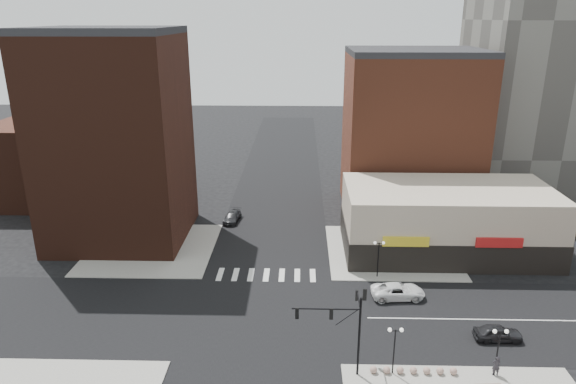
{
  "coord_description": "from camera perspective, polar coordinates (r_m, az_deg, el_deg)",
  "views": [
    {
      "loc": [
        3.6,
        -42.0,
        26.99
      ],
      "look_at": [
        2.39,
        4.37,
        11.0
      ],
      "focal_mm": 32.0,
      "sensor_mm": 36.0,
      "label": 1
    }
  ],
  "objects": [
    {
      "name": "road_ns",
      "position": [
        50.05,
        -2.95,
        -13.63
      ],
      "size": [
        14.0,
        200.0,
        0.02
      ],
      "primitive_type": "cube",
      "color": "black",
      "rests_on": "ground"
    },
    {
      "name": "street_lamp_se_a",
      "position": [
        42.1,
        11.8,
        -15.7
      ],
      "size": [
        1.22,
        0.32,
        4.16
      ],
      "color": "black",
      "rests_on": "sidewalk_se"
    },
    {
      "name": "ground",
      "position": [
        50.06,
        -2.95,
        -13.64
      ],
      "size": [
        240.0,
        240.0,
        0.0
      ],
      "primitive_type": "plane",
      "color": "black",
      "rests_on": "ground"
    },
    {
      "name": "street_lamp_se_b",
      "position": [
        44.21,
        22.42,
        -15.02
      ],
      "size": [
        1.22,
        0.32,
        4.16
      ],
      "color": "black",
      "rests_on": "sidewalk_se"
    },
    {
      "name": "dark_sedan_north",
      "position": [
        71.3,
        -6.21,
        -2.77
      ],
      "size": [
        2.39,
        4.75,
        1.33
      ],
      "primitive_type": "imported",
      "rotation": [
        0.0,
        0.0,
        -0.12
      ],
      "color": "black",
      "rests_on": "ground"
    },
    {
      "name": "sidewalk_ne",
      "position": [
        63.53,
        11.31,
        -6.46
      ],
      "size": [
        15.0,
        15.0,
        0.12
      ],
      "primitive_type": "cube",
      "color": "gray",
      "rests_on": "ground"
    },
    {
      "name": "white_suv",
      "position": [
        53.69,
        12.12,
        -10.71
      ],
      "size": [
        5.54,
        2.9,
        1.49
      ],
      "primitive_type": "imported",
      "rotation": [
        0.0,
        0.0,
        1.65
      ],
      "color": "white",
      "rests_on": "ground"
    },
    {
      "name": "sidewalk_nw",
      "position": [
        65.16,
        -14.86,
        -6.08
      ],
      "size": [
        15.0,
        15.0,
        0.12
      ],
      "primitive_type": "cube",
      "color": "gray",
      "rests_on": "ground"
    },
    {
      "name": "road_ew",
      "position": [
        50.05,
        -2.95,
        -13.63
      ],
      "size": [
        200.0,
        14.0,
        0.02
      ],
      "primitive_type": "cube",
      "color": "black",
      "rests_on": "ground"
    },
    {
      "name": "building_nw_low",
      "position": [
        86.51,
        -22.9,
        3.46
      ],
      "size": [
        20.0,
        18.0,
        12.0
      ],
      "primitive_type": "cube",
      "color": "#391B12",
      "rests_on": "ground"
    },
    {
      "name": "traffic_signal",
      "position": [
        40.82,
        6.56,
        -13.78
      ],
      "size": [
        5.59,
        3.09,
        7.77
      ],
      "color": "black",
      "rests_on": "ground"
    },
    {
      "name": "pedestrian",
      "position": [
        45.5,
        22.12,
        -17.42
      ],
      "size": [
        0.65,
        0.43,
        1.77
      ],
      "primitive_type": "imported",
      "rotation": [
        0.0,
        0.0,
        3.13
      ],
      "color": "#29272C",
      "rests_on": "sidewalk_se"
    },
    {
      "name": "building_ne_midrise",
      "position": [
        74.87,
        13.41,
        6.17
      ],
      "size": [
        18.0,
        15.0,
        22.0
      ],
      "primitive_type": "cube",
      "color": "brown",
      "rests_on": "ground"
    },
    {
      "name": "street_lamp_ne",
      "position": [
        55.97,
        10.05,
        -6.35
      ],
      "size": [
        1.22,
        0.32,
        4.16
      ],
      "color": "black",
      "rests_on": "sidewalk_ne"
    },
    {
      "name": "bollard_row",
      "position": [
        44.1,
        13.76,
        -18.69
      ],
      "size": [
        6.88,
        0.58,
        0.58
      ],
      "color": "gray",
      "rests_on": "sidewalk_se"
    },
    {
      "name": "dark_sedan_east",
      "position": [
        50.03,
        22.29,
        -14.29
      ],
      "size": [
        4.13,
        1.68,
        1.41
      ],
      "primitive_type": "imported",
      "rotation": [
        0.0,
        0.0,
        1.58
      ],
      "color": "black",
      "rests_on": "ground"
    },
    {
      "name": "building_ne_row",
      "position": [
        64.13,
        17.16,
        -3.55
      ],
      "size": [
        24.2,
        12.2,
        8.0
      ],
      "color": "#B8A892",
      "rests_on": "ground"
    },
    {
      "name": "building_nw",
      "position": [
        66.19,
        -18.59,
        5.38
      ],
      "size": [
        16.0,
        15.0,
        25.0
      ],
      "primitive_type": "cube",
      "color": "#391B12",
      "rests_on": "ground"
    }
  ]
}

